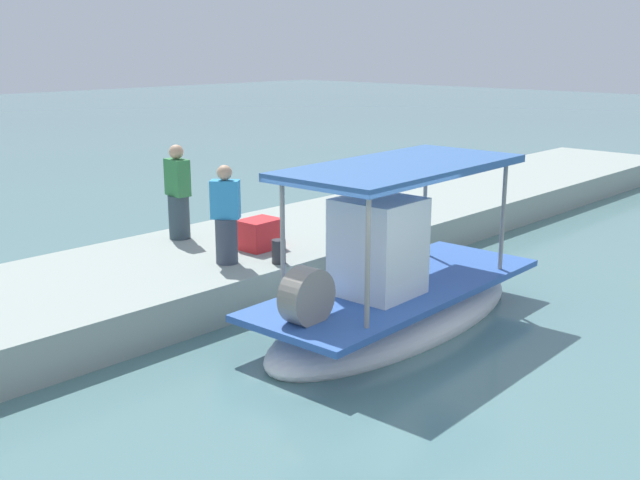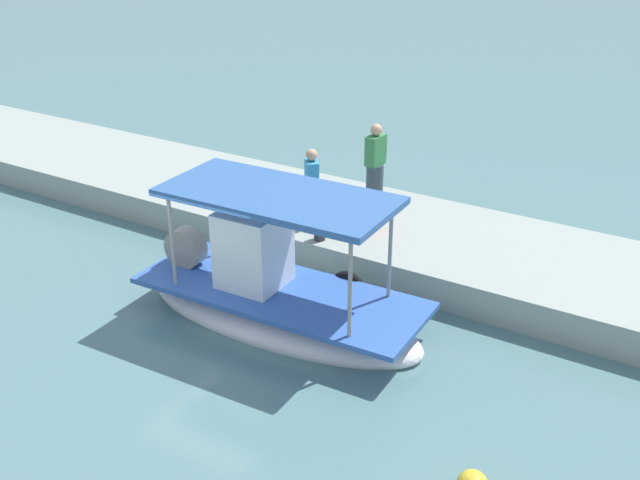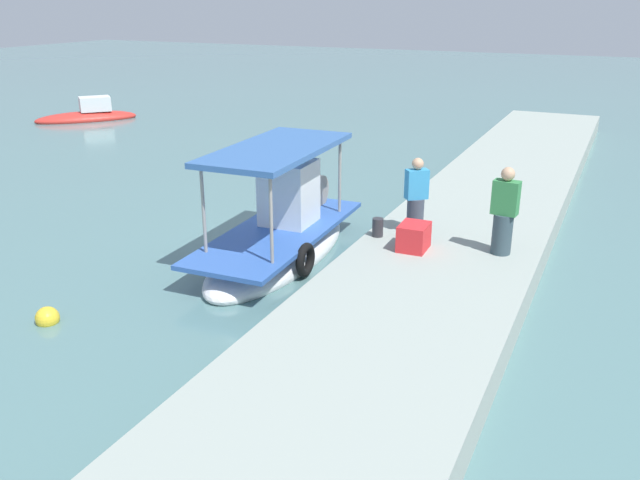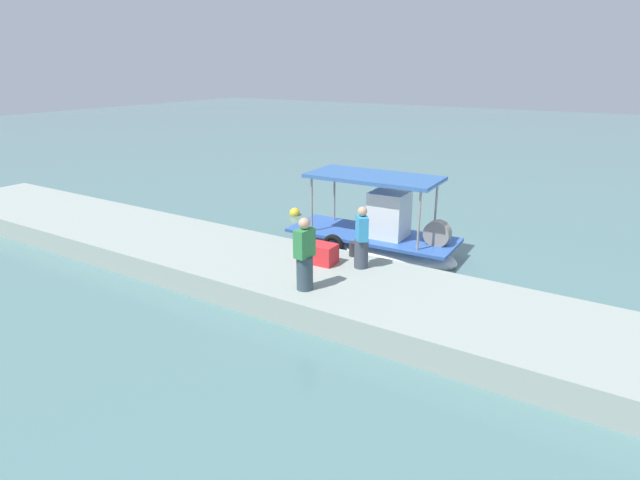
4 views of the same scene
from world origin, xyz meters
The scene contains 8 objects.
ground_plane centered at (0.00, 0.00, 0.00)m, with size 120.00×120.00×0.00m, color slate.
dock_quay centered at (0.00, -4.16, 0.34)m, with size 36.00×3.71×0.68m, color #97A39A.
main_fishing_boat centered at (-1.05, -0.41, 0.48)m, with size 5.73×2.29×2.91m.
fisherman_near_bollard centered at (-0.05, -3.25, 1.44)m, with size 0.53×0.53×1.68m.
fisherman_by_crate centered at (-0.54, -5.22, 1.49)m, with size 0.44×0.53×1.80m.
mooring_bollard centered at (-0.65, -2.60, 0.88)m, with size 0.24×0.24×0.41m, color #2D2D33.
cargo_crate centered at (-1.07, -3.54, 0.95)m, with size 0.71×0.57×0.54m, color red.
marker_buoy centered at (-5.80, 1.87, 0.09)m, with size 0.43×0.43×0.43m.
Camera 4 is at (5.89, -14.73, 5.85)m, focal length 28.97 mm.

